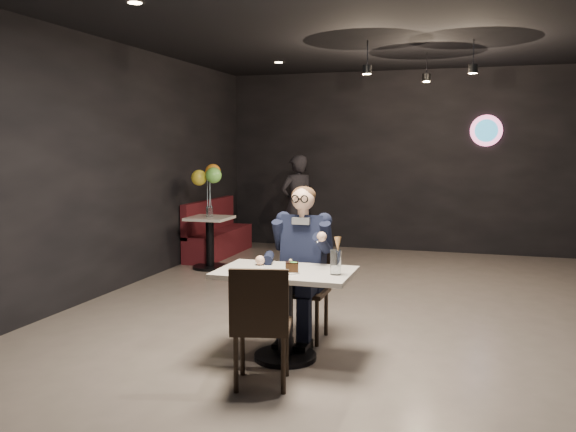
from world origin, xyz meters
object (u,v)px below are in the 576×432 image
(main_table, at_px, (285,315))
(chair_far, at_px, (304,290))
(chair_near, at_px, (262,324))
(seated_man, at_px, (304,262))
(sundae_glass, at_px, (336,262))
(balloon_vase, at_px, (209,212))
(side_table, at_px, (210,244))
(passerby, at_px, (297,204))
(booth_bench, at_px, (219,228))

(main_table, distance_m, chair_far, 0.56)
(main_table, distance_m, chair_near, 0.57)
(chair_near, bearing_deg, chair_far, 76.33)
(chair_far, bearing_deg, main_table, -90.00)
(seated_man, bearing_deg, chair_near, -90.00)
(sundae_glass, xyz_separation_m, balloon_vase, (-2.60, 3.30, -0.02))
(main_table, bearing_deg, side_table, 123.71)
(balloon_vase, bearing_deg, main_table, -56.29)
(sundae_glass, relative_size, balloon_vase, 1.31)
(side_table, relative_size, passerby, 0.45)
(main_table, distance_m, booth_bench, 4.92)
(chair_near, xyz_separation_m, seated_man, (0.00, 1.12, 0.26))
(sundae_glass, height_order, balloon_vase, sundae_glass)
(main_table, bearing_deg, sundae_glass, -5.60)
(balloon_vase, bearing_deg, seated_man, -51.24)
(main_table, height_order, sundae_glass, sundae_glass)
(chair_near, bearing_deg, booth_bench, 103.47)
(seated_man, relative_size, side_table, 1.99)
(chair_near, relative_size, booth_bench, 0.51)
(main_table, relative_size, chair_near, 1.20)
(chair_far, distance_m, seated_man, 0.26)
(booth_bench, xyz_separation_m, balloon_vase, (0.30, -1.00, 0.38))
(main_table, height_order, seated_man, seated_man)
(chair_far, bearing_deg, chair_near, -90.00)
(chair_far, bearing_deg, seated_man, 0.00)
(chair_far, xyz_separation_m, booth_bench, (-2.47, 3.70, -0.01))
(seated_man, height_order, sundae_glass, seated_man)
(chair_far, relative_size, sundae_glass, 4.70)
(booth_bench, bearing_deg, chair_far, -56.29)
(chair_far, relative_size, seated_man, 0.64)
(booth_bench, bearing_deg, seated_man, -56.29)
(side_table, bearing_deg, passerby, 65.07)
(balloon_vase, bearing_deg, chair_far, -51.24)
(chair_near, distance_m, booth_bench, 5.42)
(main_table, relative_size, chair_far, 1.20)
(main_table, distance_m, passerby, 5.18)
(seated_man, xyz_separation_m, booth_bench, (-2.47, 3.70, -0.27))
(main_table, relative_size, balloon_vase, 7.37)
(chair_near, height_order, balloon_vase, chair_near)
(seated_man, relative_size, balloon_vase, 9.64)
(main_table, relative_size, sundae_glass, 5.62)
(side_table, bearing_deg, sundae_glass, -51.72)
(main_table, height_order, chair_near, chair_near)
(main_table, xyz_separation_m, passerby, (-1.37, 4.97, 0.43))
(seated_man, relative_size, booth_bench, 0.81)
(side_table, distance_m, passerby, 1.95)
(chair_near, height_order, booth_bench, chair_near)
(sundae_glass, distance_m, balloon_vase, 4.20)
(main_table, height_order, booth_bench, booth_bench)
(chair_far, height_order, seated_man, seated_man)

